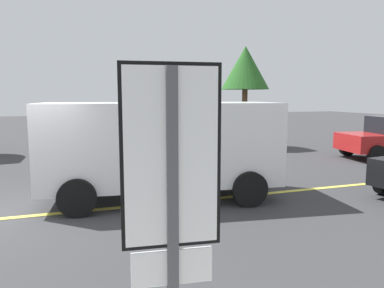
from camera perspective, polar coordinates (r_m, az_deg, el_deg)
The scene contains 5 objects.
ground_plane at distance 8.03m, azimuth -25.39°, elevation -10.27°, with size 80.00×80.00×0.00m, color #38383A.
lane_marking_centre at distance 8.21m, azimuth -3.86°, elevation -9.12°, with size 28.00×0.16×0.01m, color #E0D14C.
speed_limit_sign at distance 2.00m, azimuth -3.16°, elevation -9.47°, with size 0.54×0.08×2.52m.
white_van at distance 8.38m, azimuth -4.98°, elevation 0.03°, with size 5.42×2.81×2.20m.
tree_centre_verge at distance 17.14m, azimuth 8.28°, elevation 11.51°, with size 2.18×2.18×4.59m.
Camera 1 is at (1.00, -7.61, 2.34)m, focal length 34.33 mm.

